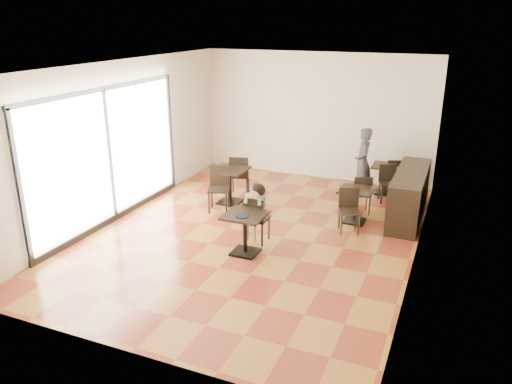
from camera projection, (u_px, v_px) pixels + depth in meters
The scene contains 23 objects.
floor at pixel (255, 233), 9.78m from camera, with size 6.00×8.00×0.01m, color brown.
ceiling at pixel (255, 66), 8.71m from camera, with size 6.00×8.00×0.01m, color silver.
wall_back at pixel (316, 116), 12.72m from camera, with size 6.00×0.01×3.20m, color beige.
wall_front at pixel (120, 237), 5.77m from camera, with size 6.00×0.01×3.20m, color beige.
wall_left at pixel (122, 139), 10.34m from camera, with size 0.01×8.00×3.20m, color beige.
wall_right at pixel (424, 173), 8.15m from camera, with size 0.01×8.00×3.20m, color beige.
storefront_window at pixel (108, 155), 9.96m from camera, with size 0.04×4.50×2.60m, color white.
child_table at pixel (245, 234), 8.83m from camera, with size 0.71×0.71×0.75m, color black, non-canonical shape.
child_chair at pixel (257, 219), 9.28m from camera, with size 0.41×0.41×0.91m, color black, non-canonical shape.
child at pixel (257, 213), 9.24m from camera, with size 0.41×0.57×1.14m, color gray, non-canonical shape.
plate at pixel (243, 216), 8.61m from camera, with size 0.25×0.25×0.02m, color black.
pizza_slice at pixel (253, 195), 8.93m from camera, with size 0.26×0.20×0.06m, color #ECB676, non-canonical shape.
adult_patron at pixel (363, 162), 11.62m from camera, with size 0.59×0.38×1.61m, color #353439.
cafe_table_mid at pixel (355, 206), 10.19m from camera, with size 0.68×0.68×0.72m, color black, non-canonical shape.
cafe_table_left at pixel (230, 186), 11.24m from camera, with size 0.77×0.77×0.81m, color black, non-canonical shape.
cafe_table_back at pixel (386, 179), 11.84m from camera, with size 0.66×0.66×0.70m, color black, non-canonical shape.
chair_mid_a at pixel (361, 194), 10.65m from camera, with size 0.39×0.39×0.86m, color black, non-canonical shape.
chair_mid_b at pixel (349, 211), 9.69m from camera, with size 0.39×0.39×0.86m, color black, non-canonical shape.
chair_left_a at pixel (240, 175), 11.69m from camera, with size 0.44×0.44×0.98m, color black, non-canonical shape.
chair_left_b at pixel (219, 190), 10.73m from camera, with size 0.44×0.44×0.98m, color black, non-canonical shape.
chair_back_a at pixel (393, 175), 11.91m from camera, with size 0.38×0.38×0.84m, color black, non-canonical shape.
chair_back_b at pixel (388, 184), 11.29m from camera, with size 0.38×0.38×0.84m, color black, non-canonical shape.
service_counter at pixel (409, 195), 10.38m from camera, with size 0.60×2.40×1.00m, color black.
Camera 1 is at (3.49, -8.24, 4.02)m, focal length 35.00 mm.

